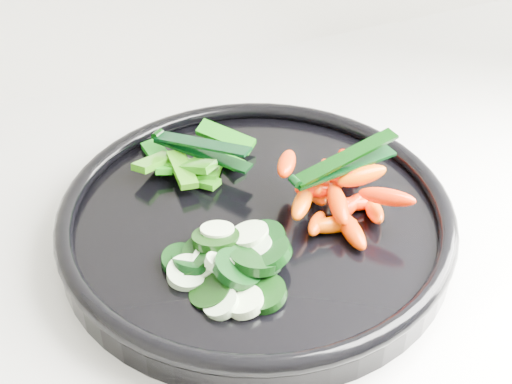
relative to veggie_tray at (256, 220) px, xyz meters
name	(u,v)px	position (x,y,z in m)	size (l,w,h in m)	color
counter	(453,372)	(0.36, 0.05, -0.48)	(2.02, 0.62, 0.93)	white
veggie_tray	(256,220)	(0.00, 0.00, 0.00)	(0.45, 0.45, 0.04)	black
cucumber_pile	(226,261)	(-0.05, -0.05, 0.01)	(0.12, 0.12, 0.04)	black
carrot_pile	(338,191)	(0.08, -0.02, 0.02)	(0.12, 0.15, 0.05)	#F33400
pepper_pile	(194,161)	(-0.03, 0.10, 0.01)	(0.14, 0.11, 0.04)	#256F0A
tong_carrot	(342,163)	(0.08, -0.02, 0.05)	(0.11, 0.03, 0.02)	black
tong_pepper	(199,147)	(-0.02, 0.09, 0.03)	(0.08, 0.10, 0.02)	black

